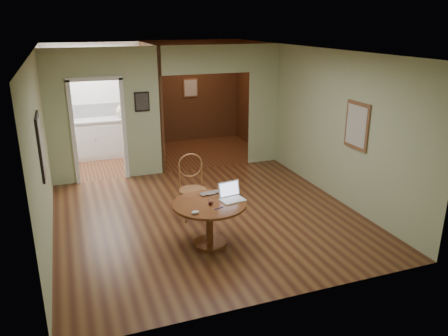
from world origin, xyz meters
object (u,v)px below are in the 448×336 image
object	(u,v)px
dining_table	(209,214)
open_laptop	(231,195)
chair	(192,183)
closed_laptop	(211,194)

from	to	relation	value
dining_table	open_laptop	size ratio (longest dim) A/B	2.82
dining_table	chair	bearing A→B (deg)	87.56
closed_laptop	dining_table	bearing A→B (deg)	-123.10
open_laptop	closed_laptop	bearing A→B (deg)	123.11
closed_laptop	open_laptop	bearing A→B (deg)	-56.42
open_laptop	chair	bearing A→B (deg)	97.52
dining_table	chair	world-z (taller)	chair
dining_table	closed_laptop	bearing A→B (deg)	65.61
chair	closed_laptop	world-z (taller)	chair
chair	open_laptop	distance (m)	1.07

